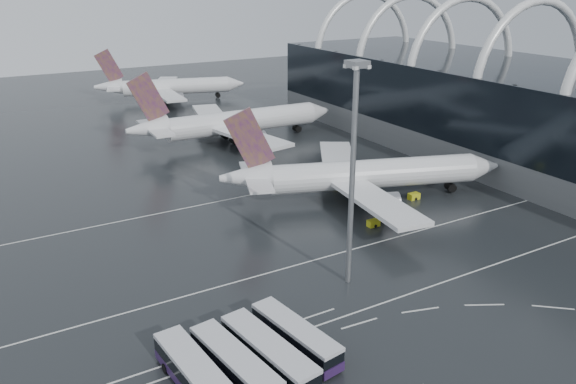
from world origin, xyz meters
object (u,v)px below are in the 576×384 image
airliner_gate_c (168,87)px  bus_row_near_a (196,375)px  gse_cart_belly_e (339,183)px  gse_cart_belly_a (414,196)px  bus_row_near_b (235,365)px  floodlight_mast (353,150)px  airliner_gate_b (233,123)px  gse_cart_belly_d (427,180)px  bus_row_near_d (296,335)px  airliner_main (360,175)px  gse_cart_belly_c (373,223)px  bus_row_near_c (268,353)px

airliner_gate_c → bus_row_near_a: (-43.87, -136.91, -2.50)m
gse_cart_belly_e → gse_cart_belly_a: bearing=-58.3°
bus_row_near_b → floodlight_mast: floodlight_mast is taller
gse_cart_belly_a → airliner_gate_b: bearing=103.4°
bus_row_near_b → gse_cart_belly_d: (57.80, 33.98, -1.12)m
floodlight_mast → gse_cart_belly_d: (36.30, 23.57, -17.76)m
bus_row_near_b → bus_row_near_d: size_ratio=1.04×
bus_row_near_b → airliner_main: bearing=-58.1°
gse_cart_belly_e → gse_cart_belly_d: bearing=-24.9°
bus_row_near_b → gse_cart_belly_c: 42.38m
airliner_main → gse_cart_belly_d: (16.75, -0.16, -3.84)m
airliner_gate_c → gse_cart_belly_a: (9.73, -108.61, -3.75)m
bus_row_near_b → airliner_gate_b: bearing=-32.5°
bus_row_near_d → gse_cart_belly_c: size_ratio=6.38×
bus_row_near_a → bus_row_near_c: bus_row_near_c is taller
airliner_main → bus_row_near_c: size_ratio=3.71×
bus_row_near_a → bus_row_near_d: bearing=-90.8°
airliner_gate_b → airliner_gate_c: size_ratio=1.13×
bus_row_near_c → gse_cart_belly_e: size_ratio=6.55×
bus_row_near_c → bus_row_near_d: bus_row_near_c is taller
airliner_gate_b → gse_cart_belly_e: airliner_gate_b is taller
bus_row_near_d → floodlight_mast: size_ratio=0.44×
airliner_main → gse_cart_belly_c: (-5.42, -11.22, -3.95)m
bus_row_near_b → gse_cart_belly_c: bus_row_near_b is taller
airliner_main → bus_row_near_a: size_ratio=3.76×
airliner_gate_b → bus_row_near_c: airliner_gate_b is taller
bus_row_near_b → floodlight_mast: size_ratio=0.46×
gse_cart_belly_a → gse_cart_belly_e: 14.89m
bus_row_near_c → airliner_gate_c: bearing=-22.6°
airliner_main → bus_row_near_a: (-45.07, -33.70, -2.67)m
bus_row_near_c → gse_cart_belly_c: bus_row_near_c is taller
airliner_gate_b → floodlight_mast: floodlight_mast is taller
gse_cart_belly_c → gse_cart_belly_d: gse_cart_belly_d is taller
bus_row_near_c → gse_cart_belly_a: bearing=-65.7°
gse_cart_belly_c → gse_cart_belly_e: size_ratio=0.95×
airliner_gate_b → airliner_gate_c: (2.72, 56.38, -0.38)m
airliner_gate_c → bus_row_near_d: 139.78m
bus_row_near_d → gse_cart_belly_e: 52.52m
bus_row_near_a → floodlight_mast: (25.52, 9.98, 16.59)m
bus_row_near_c → gse_cart_belly_e: bus_row_near_c is taller
airliner_gate_c → bus_row_near_c: airliner_gate_c is taller
airliner_gate_c → bus_row_near_c: bearing=-89.1°
bus_row_near_c → gse_cart_belly_c: 39.36m
gse_cart_belly_c → gse_cart_belly_d: size_ratio=0.84×
airliner_gate_b → floodlight_mast: size_ratio=1.84×
bus_row_near_a → bus_row_near_d: size_ratio=1.06×
bus_row_near_c → bus_row_near_d: 4.36m
airliner_main → airliner_gate_b: size_ratio=0.96×
airliner_main → airliner_gate_c: size_ratio=1.08×
floodlight_mast → gse_cart_belly_e: 41.11m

